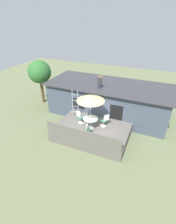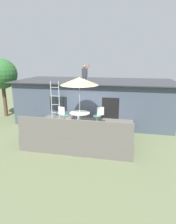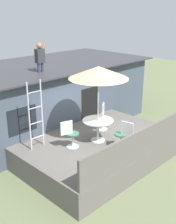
# 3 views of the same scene
# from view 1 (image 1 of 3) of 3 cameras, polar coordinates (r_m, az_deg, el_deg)

# --- Properties ---
(ground_plane) EXTENTS (40.00, 40.00, 0.00)m
(ground_plane) POSITION_cam_1_polar(r_m,az_deg,el_deg) (12.92, 1.47, -7.84)
(ground_plane) COLOR #66704C
(house) EXTENTS (10.50, 4.50, 2.81)m
(house) POSITION_cam_1_polar(r_m,az_deg,el_deg) (15.09, 6.69, 4.23)
(house) COLOR #424C5B
(house) RESTS_ON ground
(deck) EXTENTS (5.26, 3.71, 0.80)m
(deck) POSITION_cam_1_polar(r_m,az_deg,el_deg) (12.68, 1.49, -6.42)
(deck) COLOR #605B56
(deck) RESTS_ON ground
(deck_railing) EXTENTS (5.16, 0.08, 0.90)m
(deck_railing) POSITION_cam_1_polar(r_m,az_deg,el_deg) (10.85, -2.07, -8.00)
(deck_railing) COLOR #605B56
(deck_railing) RESTS_ON deck
(patio_table) EXTENTS (1.04, 1.04, 0.74)m
(patio_table) POSITION_cam_1_polar(r_m,az_deg,el_deg) (12.05, 0.81, -2.87)
(patio_table) COLOR silver
(patio_table) RESTS_ON deck
(patio_umbrella) EXTENTS (1.90, 1.90, 2.54)m
(patio_umbrella) POSITION_cam_1_polar(r_m,az_deg,el_deg) (11.19, 0.87, 4.73)
(patio_umbrella) COLOR silver
(patio_umbrella) RESTS_ON deck
(step_ladder) EXTENTS (0.52, 0.04, 2.20)m
(step_ladder) POSITION_cam_1_polar(r_m,az_deg,el_deg) (13.25, -4.28, 2.88)
(step_ladder) COLOR silver
(step_ladder) RESTS_ON deck
(person_figure) EXTENTS (0.47, 0.20, 1.11)m
(person_figure) POSITION_cam_1_polar(r_m,az_deg,el_deg) (13.44, 3.94, 10.35)
(person_figure) COLOR #33384C
(person_figure) RESTS_ON house
(patio_chair_left) EXTENTS (0.61, 0.44, 0.92)m
(patio_chair_left) POSITION_cam_1_polar(r_m,az_deg,el_deg) (12.68, -2.75, -1.75)
(patio_chair_left) COLOR silver
(patio_chair_left) RESTS_ON deck
(patio_chair_right) EXTENTS (0.56, 0.46, 0.92)m
(patio_chair_right) POSITION_cam_1_polar(r_m,az_deg,el_deg) (12.34, 5.60, -2.87)
(patio_chair_right) COLOR silver
(patio_chair_right) RESTS_ON deck
(patio_chair_near) EXTENTS (0.44, 0.62, 0.92)m
(patio_chair_near) POSITION_cam_1_polar(r_m,az_deg,el_deg) (11.36, -0.17, -5.94)
(patio_chair_near) COLOR silver
(patio_chair_near) RESTS_ON deck
(backyard_tree) EXTENTS (2.17, 2.17, 4.26)m
(backyard_tree) POSITION_cam_1_polar(r_m,az_deg,el_deg) (17.16, -15.97, 12.70)
(backyard_tree) COLOR brown
(backyard_tree) RESTS_ON ground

